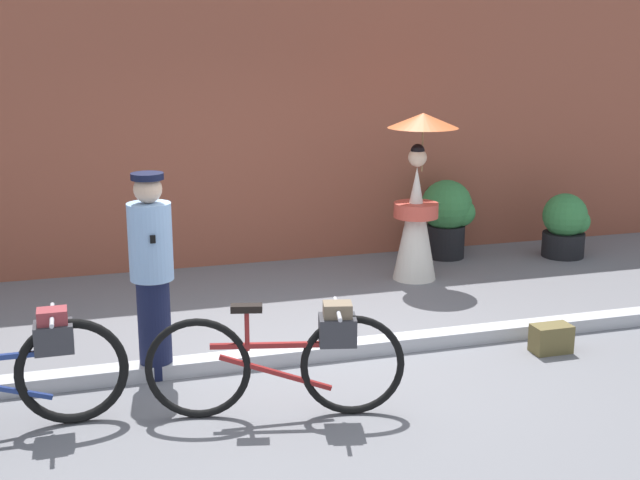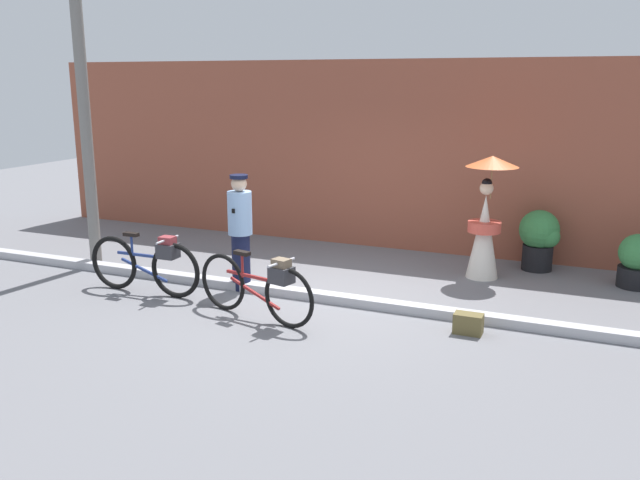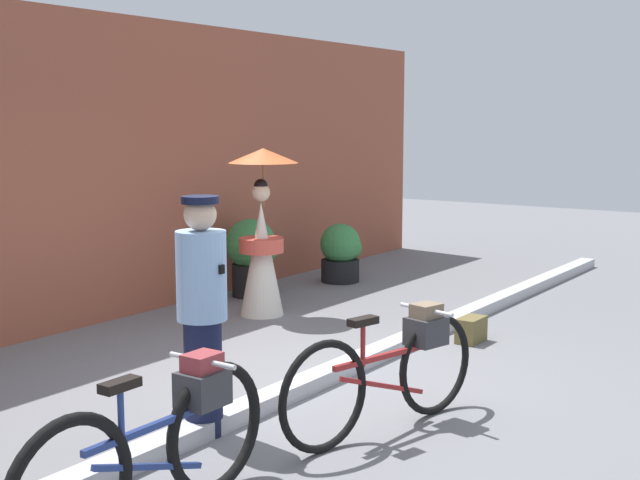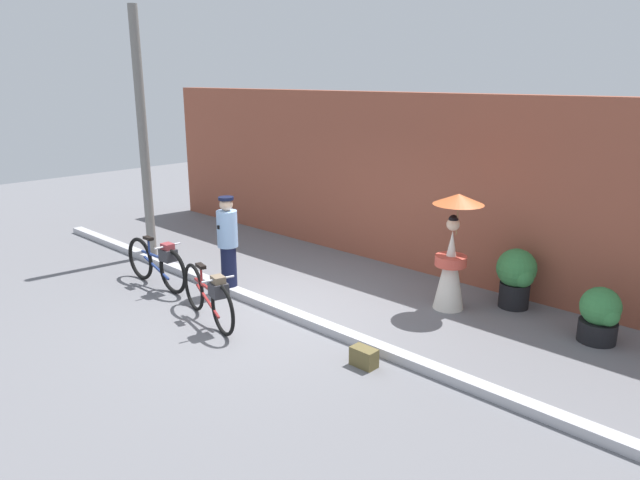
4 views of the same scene
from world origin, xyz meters
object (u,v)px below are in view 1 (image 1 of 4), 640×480
potted_plant_by_door (566,225)px  person_with_parasol (417,199)px  bicycle_near_officer (288,357)px  bicycle_far_side (2,371)px  potted_plant_small (448,215)px  person_officer (152,271)px  backpack_on_pavement (552,338)px

potted_plant_by_door → person_with_parasol: bearing=-170.4°
bicycle_near_officer → bicycle_far_side: size_ratio=1.00×
person_with_parasol → bicycle_near_officer: bearing=-127.2°
bicycle_far_side → potted_plant_small: 5.93m
person_with_parasol → potted_plant_by_door: bearing=9.6°
bicycle_near_officer → person_officer: (-0.83, 1.00, 0.43)m
person_officer → person_with_parasol: 3.63m
bicycle_far_side → person_officer: bearing=32.1°
person_officer → person_with_parasol: size_ratio=0.89×
person_with_parasol → potted_plant_small: person_with_parasol is taller
person_with_parasol → backpack_on_pavement: 2.54m
bicycle_near_officer → potted_plant_by_door: 5.47m
bicycle_far_side → person_with_parasol: 4.94m
potted_plant_by_door → potted_plant_small: potted_plant_small is taller
backpack_on_pavement → potted_plant_by_door: bearing=55.8°
person_with_parasol → potted_plant_small: (0.73, 0.74, -0.38)m
person_officer → backpack_on_pavement: 3.42m
backpack_on_pavement → person_officer: bearing=172.1°
person_with_parasol → bicycle_far_side: bearing=-147.6°
bicycle_near_officer → bicycle_far_side: (-1.92, 0.31, -0.00)m
bicycle_far_side → person_with_parasol: person_with_parasol is taller
potted_plant_by_door → bicycle_far_side: bearing=-154.5°
bicycle_near_officer → person_officer: size_ratio=1.10×
person_officer → potted_plant_by_door: bearing=24.0°
bicycle_near_officer → potted_plant_by_door: size_ratio=2.31×
person_officer → potted_plant_by_door: 5.69m
bicycle_near_officer → person_with_parasol: size_ratio=0.98×
potted_plant_by_door → person_officer: bearing=-156.0°
bicycle_near_officer → person_officer: 1.37m
bicycle_far_side → backpack_on_pavement: bicycle_far_side is taller
potted_plant_by_door → backpack_on_pavement: size_ratio=2.33×
person_officer → potted_plant_by_door: (5.18, 2.31, -0.48)m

